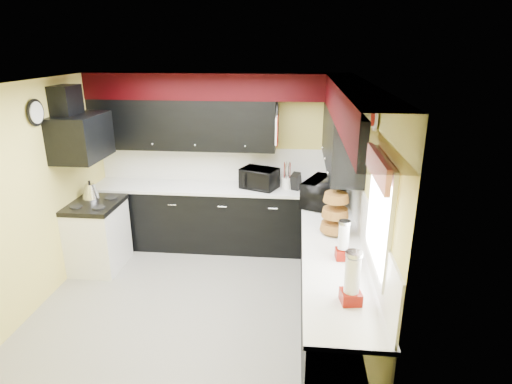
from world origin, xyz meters
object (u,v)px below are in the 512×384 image
kettle (90,191)px  microwave (324,192)px  knife_block (296,182)px  utensil_crock (287,183)px  toaster_oven (259,178)px

kettle → microwave: bearing=-0.3°
microwave → kettle: microwave is taller
knife_block → kettle: 2.77m
kettle → knife_block: bearing=11.4°
utensil_crock → kettle: (-2.59, -0.60, 0.00)m
toaster_oven → knife_block: 0.52m
toaster_oven → knife_block: (0.52, -0.03, -0.02)m
toaster_oven → microwave: 1.05m
microwave → knife_block: (-0.35, 0.56, -0.05)m
utensil_crock → knife_block: 0.14m
toaster_oven → kettle: bearing=-143.1°
toaster_oven → microwave: (0.87, -0.59, 0.02)m
toaster_oven → utensil_crock: 0.40m
toaster_oven → utensil_crock: bearing=25.2°
microwave → utensil_crock: microwave is taller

